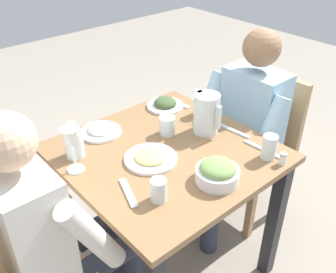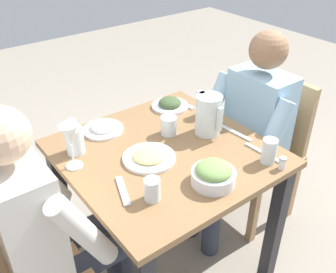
{
  "view_description": "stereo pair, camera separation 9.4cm",
  "coord_description": "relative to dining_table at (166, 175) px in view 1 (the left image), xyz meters",
  "views": [
    {
      "loc": [
        1.03,
        -0.89,
        1.69
      ],
      "look_at": [
        -0.02,
        0.03,
        0.8
      ],
      "focal_mm": 40.55,
      "sensor_mm": 36.0,
      "label": 1
    },
    {
      "loc": [
        1.09,
        -0.82,
        1.69
      ],
      "look_at": [
        -0.02,
        0.03,
        0.8
      ],
      "focal_mm": 40.55,
      "sensor_mm": 36.0,
      "label": 2
    }
  ],
  "objects": [
    {
      "name": "salt_shaker",
      "position": [
        0.39,
        0.3,
        0.16
      ],
      "size": [
        0.03,
        0.03,
        0.05
      ],
      "color": "white",
      "rests_on": "dining_table"
    },
    {
      "name": "dining_table",
      "position": [
        0.0,
        0.0,
        0.0
      ],
      "size": [
        0.85,
        0.85,
        0.75
      ],
      "color": "olive",
      "rests_on": "ground_plane"
    },
    {
      "name": "plate_dolmas",
      "position": [
        -0.31,
        0.26,
        0.15
      ],
      "size": [
        0.19,
        0.19,
        0.05
      ],
      "color": "white",
      "rests_on": "dining_table"
    },
    {
      "name": "salad_bowl",
      "position": [
        0.29,
        0.01,
        0.18
      ],
      "size": [
        0.17,
        0.17,
        0.09
      ],
      "color": "white",
      "rests_on": "dining_table"
    },
    {
      "name": "water_glass_far_right",
      "position": [
        -0.13,
        0.34,
        0.18
      ],
      "size": [
        0.06,
        0.06,
        0.09
      ],
      "primitive_type": "cylinder",
      "color": "silver",
      "rests_on": "dining_table"
    },
    {
      "name": "water_pitcher",
      "position": [
        -0.0,
        0.25,
        0.23
      ],
      "size": [
        0.16,
        0.12,
        0.19
      ],
      "color": "silver",
      "rests_on": "dining_table"
    },
    {
      "name": "water_glass_near_right",
      "position": [
        0.32,
        0.29,
        0.19
      ],
      "size": [
        0.06,
        0.06,
        0.11
      ],
      "primitive_type": "cylinder",
      "color": "silver",
      "rests_on": "dining_table"
    },
    {
      "name": "knife_far",
      "position": [
        0.27,
        0.32,
        0.14
      ],
      "size": [
        0.19,
        0.03,
        0.01
      ],
      "primitive_type": "cube",
      "rotation": [
        0.0,
        0.0,
        0.05
      ],
      "color": "silver",
      "rests_on": "dining_table"
    },
    {
      "name": "fork_near",
      "position": [
        -0.3,
        0.33,
        0.14
      ],
      "size": [
        0.17,
        0.05,
        0.01
      ],
      "primitive_type": "cube",
      "rotation": [
        0.0,
        0.0,
        0.12
      ],
      "color": "silver",
      "rests_on": "dining_table"
    },
    {
      "name": "knife_near",
      "position": [
        0.09,
        0.34,
        0.14
      ],
      "size": [
        0.19,
        0.03,
        0.01
      ],
      "primitive_type": "cube",
      "rotation": [
        0.0,
        0.0,
        0.09
      ],
      "color": "silver",
      "rests_on": "dining_table"
    },
    {
      "name": "oil_carafe",
      "position": [
        -0.22,
        -0.32,
        0.19
      ],
      "size": [
        0.08,
        0.08,
        0.16
      ],
      "color": "silver",
      "rests_on": "dining_table"
    },
    {
      "name": "plate_fries",
      "position": [
        0.01,
        -0.1,
        0.15
      ],
      "size": [
        0.22,
        0.22,
        0.04
      ],
      "color": "white",
      "rests_on": "dining_table"
    },
    {
      "name": "ground_plane",
      "position": [
        0.0,
        0.0,
        -0.61
      ],
      "size": [
        8.0,
        8.0,
        0.0
      ],
      "primitive_type": "plane",
      "color": "gray"
    },
    {
      "name": "water_glass_near_left",
      "position": [
        -0.1,
        0.1,
        0.18
      ],
      "size": [
        0.08,
        0.08,
        0.09
      ],
      "primitive_type": "cylinder",
      "color": "silver",
      "rests_on": "dining_table"
    },
    {
      "name": "diner_far",
      "position": [
        -0.01,
        0.54,
        0.02
      ],
      "size": [
        0.48,
        0.53,
        1.16
      ],
      "color": "#9EC6E0",
      "rests_on": "ground_plane"
    },
    {
      "name": "wine_glass",
      "position": [
        -0.14,
        -0.37,
        0.28
      ],
      "size": [
        0.08,
        0.08,
        0.2
      ],
      "color": "silver",
      "rests_on": "dining_table"
    },
    {
      "name": "fork_far",
      "position": [
        0.12,
        -0.29,
        0.14
      ],
      "size": [
        0.17,
        0.08,
        0.01
      ],
      "primitive_type": "cube",
      "rotation": [
        0.0,
        0.0,
        -0.34
      ],
      "color": "silver",
      "rests_on": "dining_table"
    },
    {
      "name": "diner_near",
      "position": [
        -0.01,
        -0.54,
        0.02
      ],
      "size": [
        0.48,
        0.53,
        1.16
      ],
      "color": "silver",
      "rests_on": "ground_plane"
    },
    {
      "name": "plate_yoghurt",
      "position": [
        -0.31,
        -0.14,
        0.15
      ],
      "size": [
        0.19,
        0.19,
        0.05
      ],
      "color": "white",
      "rests_on": "dining_table"
    },
    {
      "name": "water_glass_center",
      "position": [
        0.22,
        -0.23,
        0.18
      ],
      "size": [
        0.06,
        0.06,
        0.09
      ],
      "primitive_type": "cylinder",
      "color": "silver",
      "rests_on": "dining_table"
    },
    {
      "name": "chair_far",
      "position": [
        -0.01,
        0.75,
        -0.13
      ],
      "size": [
        0.4,
        0.4,
        0.86
      ],
      "color": "tan",
      "rests_on": "ground_plane"
    }
  ]
}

